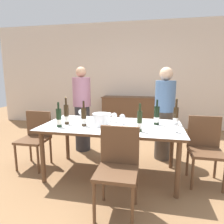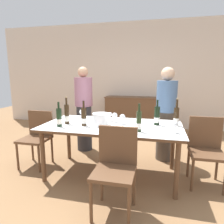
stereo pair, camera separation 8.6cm
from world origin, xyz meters
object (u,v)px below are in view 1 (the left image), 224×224
Objects in this scene: wine_bottle_0 at (176,116)px; wine_bottle_1 at (140,121)px; wine_glass_2 at (115,116)px; chair_right_end at (205,145)px; wine_glass_5 at (109,115)px; chair_left_end at (36,135)px; wine_glass_1 at (122,117)px; wine_bottle_5 at (66,115)px; wine_glass_3 at (175,124)px; wine_bottle_3 at (59,118)px; wine_glass_0 at (81,112)px; person_guest_left at (164,114)px; sideboard_cabinet at (132,113)px; wine_bottle_2 at (157,116)px; chair_near_front at (118,163)px; ice_bucket at (101,119)px; wine_glass_4 at (98,115)px; dining_table at (112,129)px; wine_bottle_4 at (84,117)px; person_host at (82,110)px.

wine_bottle_0 is 1.09× the size of wine_bottle_1.
wine_glass_2 is 0.16× the size of chair_right_end.
chair_left_end is at bearing -174.07° from wine_glass_5.
chair_right_end is at bearing -5.10° from wine_glass_5.
wine_glass_1 is 1.16m from chair_right_end.
wine_bottle_1 is at bearing -8.81° from wine_bottle_5.
wine_glass_3 is (-0.04, -0.36, -0.03)m from wine_bottle_0.
wine_bottle_0 reaches higher than wine_bottle_3.
wine_glass_0 reaches higher than chair_left_end.
chair_left_end is 2.12m from person_guest_left.
chair_left_end is at bearing -116.67° from sideboard_cabinet.
sideboard_cabinet is 11.24× the size of wine_glass_3.
wine_bottle_2 reaches higher than wine_glass_1.
wine_bottle_3 is 0.37× the size of chair_near_front.
person_guest_left is at bearing 69.97° from chair_near_front.
wine_bottle_0 is at bearing 6.31° from wine_glass_1.
wine_glass_4 is at bearing 116.59° from ice_bucket.
wine_glass_5 is 0.15× the size of chair_near_front.
sideboard_cabinet is 2.90m from wine_bottle_1.
wine_glass_1 is 0.09× the size of person_guest_left.
person_guest_left reaches higher than chair_right_end.
wine_bottle_5 reaches higher than chair_near_front.
wine_glass_3 is at bearing -8.01° from chair_left_end.
wine_glass_0 is 1.88m from chair_right_end.
dining_table is 2.16× the size of chair_right_end.
wine_bottle_3 is at bearing -179.97° from wine_bottle_1.
wine_bottle_4 reaches higher than wine_glass_0.
ice_bucket is 0.29m from wine_glass_5.
wine_bottle_3 is 2.32× the size of wine_glass_1.
wine_bottle_2 reaches higher than chair_near_front.
chair_near_front is (-0.19, -0.47, -0.35)m from wine_bottle_1.
chair_near_front is 1.58m from person_guest_left.
sideboard_cabinet is 4.59× the size of wine_bottle_1.
dining_table is 5.74× the size of wine_bottle_3.
wine_bottle_2 is 1.02× the size of wine_bottle_4.
dining_table is 0.89m from wine_bottle_0.
wine_glass_5 is at bearing 155.44° from wine_glass_3.
wine_glass_0 is 1.51m from wine_glass_3.
wine_bottle_5 is (-1.49, -0.24, 0.01)m from wine_bottle_0.
person_host is at bearing 156.39° from wine_bottle_0.
dining_table is at bearing -3.74° from chair_left_end.
dining_table is at bearing -68.33° from wine_glass_5.
sideboard_cabinet is 2.43m from wine_glass_5.
ice_bucket is 0.97m from wine_glass_3.
wine_bottle_1 is 0.90× the size of wine_bottle_5.
wine_bottle_5 reaches higher than ice_bucket.
wine_bottle_2 is at bearing -9.94° from wine_glass_0.
chair_near_front reaches higher than wine_glass_3.
wine_glass_5 is (0.28, 0.34, -0.02)m from wine_bottle_4.
wine_bottle_4 is 1.18m from wine_glass_3.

